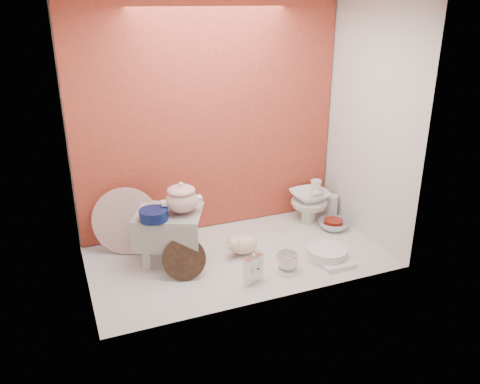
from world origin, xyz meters
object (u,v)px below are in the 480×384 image
(floral_platter, at_px, (126,221))
(gold_rim_teacup, at_px, (287,261))
(dinner_plate_stack, at_px, (327,254))
(porcelain_tower, at_px, (309,201))
(step_stool, at_px, (170,236))
(soup_tureen, at_px, (181,197))
(mantel_clock, at_px, (254,268))
(crystal_bowl, at_px, (333,225))
(blue_white_vase, at_px, (155,225))
(plush_pig, at_px, (244,244))

(floral_platter, xyz_separation_m, gold_rim_teacup, (0.82, -0.59, -0.15))
(dinner_plate_stack, bearing_deg, porcelain_tower, 71.89)
(gold_rim_teacup, xyz_separation_m, dinner_plate_stack, (0.29, 0.02, -0.02))
(step_stool, relative_size, soup_tureen, 1.65)
(mantel_clock, xyz_separation_m, crystal_bowl, (0.79, 0.42, -0.06))
(step_stool, relative_size, blue_white_vase, 1.43)
(porcelain_tower, bearing_deg, soup_tureen, -166.39)
(soup_tureen, xyz_separation_m, dinner_plate_stack, (0.82, -0.30, -0.38))
(mantel_clock, relative_size, dinner_plate_stack, 0.70)
(floral_platter, distance_m, crystal_bowl, 1.40)
(floral_platter, distance_m, mantel_clock, 0.87)
(dinner_plate_stack, bearing_deg, soup_tureen, 159.74)
(soup_tureen, distance_m, crystal_bowl, 1.15)
(blue_white_vase, distance_m, mantel_clock, 0.78)
(soup_tureen, bearing_deg, blue_white_vase, 109.93)
(crystal_bowl, bearing_deg, step_stool, -179.80)
(blue_white_vase, xyz_separation_m, mantel_clock, (0.40, -0.67, -0.04))
(soup_tureen, relative_size, floral_platter, 0.55)
(mantel_clock, bearing_deg, dinner_plate_stack, -17.46)
(soup_tureen, xyz_separation_m, porcelain_tower, (1.00, 0.24, -0.27))
(plush_pig, xyz_separation_m, gold_rim_teacup, (0.16, -0.28, -0.00))
(plush_pig, relative_size, porcelain_tower, 0.73)
(step_stool, distance_m, crystal_bowl, 1.16)
(step_stool, distance_m, floral_platter, 0.32)
(mantel_clock, distance_m, crystal_bowl, 0.89)
(crystal_bowl, bearing_deg, soup_tureen, -177.47)
(blue_white_vase, height_order, gold_rim_teacup, blue_white_vase)
(plush_pig, bearing_deg, blue_white_vase, 150.54)
(blue_white_vase, bearing_deg, gold_rim_teacup, -44.25)
(blue_white_vase, distance_m, plush_pig, 0.60)
(porcelain_tower, bearing_deg, gold_rim_teacup, -129.29)
(soup_tureen, distance_m, dinner_plate_stack, 0.95)
(blue_white_vase, xyz_separation_m, crystal_bowl, (1.19, -0.25, -0.10))
(dinner_plate_stack, bearing_deg, blue_white_vase, 147.12)
(mantel_clock, bearing_deg, floral_platter, 107.88)
(mantel_clock, height_order, gold_rim_teacup, mantel_clock)
(gold_rim_teacup, height_order, crystal_bowl, gold_rim_teacup)
(gold_rim_teacup, bearing_deg, step_stool, 148.44)
(gold_rim_teacup, relative_size, crystal_bowl, 0.64)
(blue_white_vase, bearing_deg, dinner_plate_stack, -32.88)
(step_stool, height_order, floral_platter, floral_platter)
(plush_pig, bearing_deg, gold_rim_teacup, -54.05)
(mantel_clock, relative_size, gold_rim_teacup, 1.39)
(soup_tureen, bearing_deg, crystal_bowl, 2.53)
(gold_rim_teacup, bearing_deg, crystal_bowl, 34.22)
(step_stool, distance_m, dinner_plate_stack, 0.96)
(soup_tureen, relative_size, gold_rim_teacup, 1.81)
(step_stool, relative_size, crystal_bowl, 1.90)
(mantel_clock, relative_size, porcelain_tower, 0.59)
(plush_pig, relative_size, crystal_bowl, 1.10)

